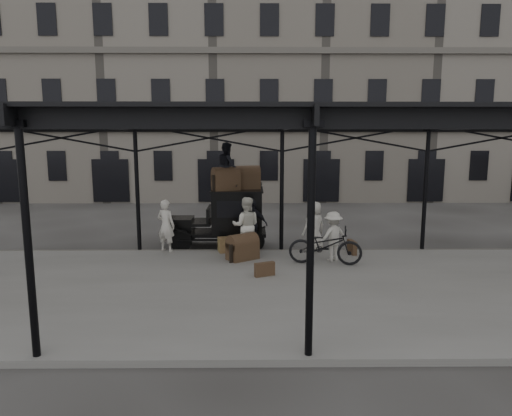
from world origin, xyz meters
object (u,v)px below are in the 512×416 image
at_px(taxi, 229,215).
at_px(steamer_trunk_roof_near, 226,180).
at_px(porter_official, 252,225).
at_px(bicycle, 325,245).
at_px(steamer_trunk_platform, 243,249).
at_px(porter_left, 166,226).

relative_size(taxi, steamer_trunk_roof_near, 3.84).
height_order(taxi, steamer_trunk_roof_near, steamer_trunk_roof_near).
xyz_separation_m(taxi, porter_official, (0.85, -1.16, -0.12)).
relative_size(porter_official, bicycle, 0.82).
bearing_deg(steamer_trunk_platform, steamer_trunk_roof_near, 72.75).
relative_size(porter_official, steamer_trunk_roof_near, 1.96).
height_order(taxi, bicycle, taxi).
relative_size(steamer_trunk_roof_near, steamer_trunk_platform, 0.99).
xyz_separation_m(taxi, steamer_trunk_platform, (0.56, -2.23, -0.70)).
height_order(porter_left, steamer_trunk_roof_near, steamer_trunk_roof_near).
bearing_deg(porter_official, steamer_trunk_roof_near, -38.83).
height_order(bicycle, steamer_trunk_roof_near, steamer_trunk_roof_near).
bearing_deg(taxi, steamer_trunk_platform, -76.00).
bearing_deg(steamer_trunk_roof_near, porter_left, -177.96).
bearing_deg(steamer_trunk_platform, taxi, 68.94).
distance_m(taxi, steamer_trunk_platform, 2.40).
distance_m(porter_left, steamer_trunk_platform, 2.92).
distance_m(taxi, porter_official, 1.45).
bearing_deg(porter_left, porter_official, -155.66).
height_order(porter_official, steamer_trunk_platform, porter_official).
distance_m(porter_official, steamer_trunk_roof_near, 1.95).
bearing_deg(steamer_trunk_roof_near, porter_official, -66.80).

